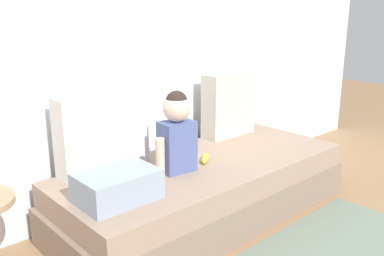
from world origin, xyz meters
name	(u,v)px	position (x,y,z in m)	size (l,w,h in m)	color
ground_plane	(205,215)	(0.00, 0.00, 0.00)	(12.00, 12.00, 0.00)	#93704C
back_wall	(151,33)	(0.00, 0.55, 1.18)	(5.22, 0.10, 2.35)	silver
couch	(205,189)	(0.00, 0.00, 0.19)	(2.02, 0.84, 0.38)	#826C5B
throw_pillow_left	(103,132)	(-0.56, 0.32, 0.62)	(0.57, 0.16, 0.48)	silver
throw_pillow_right	(229,104)	(0.56, 0.32, 0.63)	(0.45, 0.16, 0.49)	beige
toddler	(177,131)	(-0.23, 0.01, 0.63)	(0.32, 0.17, 0.50)	#4C5B93
banana	(205,158)	(0.01, 0.01, 0.40)	(0.17, 0.04, 0.04)	yellow
folded_blanket	(117,186)	(-0.73, -0.10, 0.46)	(0.40, 0.28, 0.16)	#8E9EB2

